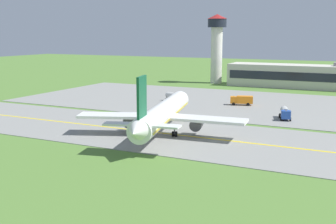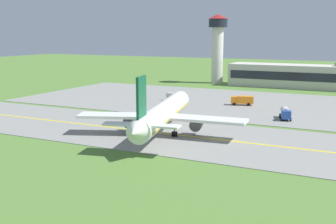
{
  "view_description": "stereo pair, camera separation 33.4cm",
  "coord_description": "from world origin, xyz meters",
  "px_view_note": "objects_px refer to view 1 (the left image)",
  "views": [
    {
      "loc": [
        36.43,
        -72.04,
        19.16
      ],
      "look_at": [
        0.43,
        1.9,
        4.0
      ],
      "focal_mm": 45.54,
      "sensor_mm": 36.0,
      "label": 1
    },
    {
      "loc": [
        36.73,
        -71.89,
        19.16
      ],
      "look_at": [
        0.43,
        1.9,
        4.0
      ],
      "focal_mm": 45.54,
      "sensor_mm": 36.0,
      "label": 2
    }
  ],
  "objects_px": {
    "service_truck_baggage": "(242,100)",
    "service_truck_fuel": "(175,97)",
    "service_truck_catering": "(285,113)",
    "control_tower": "(217,42)",
    "airplane_lead": "(163,113)"
  },
  "relations": [
    {
      "from": "service_truck_baggage",
      "to": "service_truck_fuel",
      "type": "distance_m",
      "value": 19.0
    },
    {
      "from": "service_truck_catering",
      "to": "control_tower",
      "type": "bearing_deg",
      "value": 121.98
    },
    {
      "from": "service_truck_catering",
      "to": "service_truck_baggage",
      "type": "bearing_deg",
      "value": 134.83
    },
    {
      "from": "service_truck_fuel",
      "to": "service_truck_catering",
      "type": "height_order",
      "value": "same"
    },
    {
      "from": "airplane_lead",
      "to": "service_truck_baggage",
      "type": "relative_size",
      "value": 6.19
    },
    {
      "from": "airplane_lead",
      "to": "service_truck_fuel",
      "type": "xyz_separation_m",
      "value": [
        -14.78,
        36.95,
        -2.6
      ]
    },
    {
      "from": "service_truck_baggage",
      "to": "service_truck_catering",
      "type": "bearing_deg",
      "value": -45.17
    },
    {
      "from": "airplane_lead",
      "to": "service_truck_fuel",
      "type": "height_order",
      "value": "airplane_lead"
    },
    {
      "from": "service_truck_fuel",
      "to": "control_tower",
      "type": "xyz_separation_m",
      "value": [
        -5.36,
        49.81,
        14.48
      ]
    },
    {
      "from": "service_truck_baggage",
      "to": "service_truck_catering",
      "type": "distance_m",
      "value": 20.22
    },
    {
      "from": "airplane_lead",
      "to": "control_tower",
      "type": "distance_m",
      "value": 89.85
    },
    {
      "from": "service_truck_fuel",
      "to": "control_tower",
      "type": "bearing_deg",
      "value": 96.14
    },
    {
      "from": "service_truck_fuel",
      "to": "control_tower",
      "type": "height_order",
      "value": "control_tower"
    },
    {
      "from": "service_truck_fuel",
      "to": "service_truck_catering",
      "type": "bearing_deg",
      "value": -19.54
    },
    {
      "from": "service_truck_catering",
      "to": "control_tower",
      "type": "relative_size",
      "value": 0.24
    }
  ]
}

